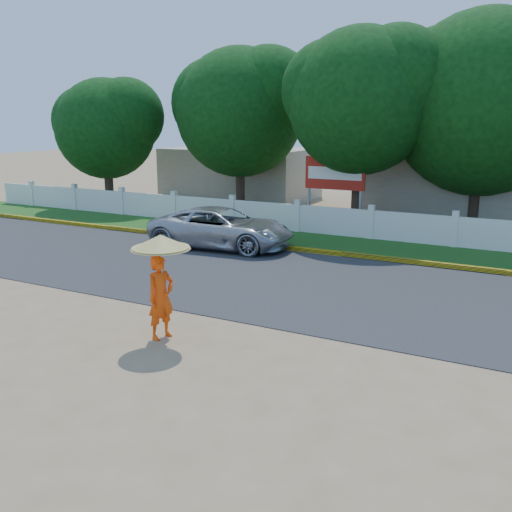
% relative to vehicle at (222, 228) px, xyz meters
% --- Properties ---
extents(ground, '(120.00, 120.00, 0.00)m').
position_rel_vehicle_xyz_m(ground, '(4.21, -7.37, -0.70)').
color(ground, '#9E8460').
rests_on(ground, ground).
extents(road, '(60.00, 7.00, 0.02)m').
position_rel_vehicle_xyz_m(road, '(4.21, -2.87, -0.69)').
color(road, '#38383A').
rests_on(road, ground).
extents(grass_verge, '(60.00, 3.50, 0.03)m').
position_rel_vehicle_xyz_m(grass_verge, '(4.21, 2.38, -0.68)').
color(grass_verge, '#2D601E').
rests_on(grass_verge, ground).
extents(curb, '(40.00, 0.18, 0.16)m').
position_rel_vehicle_xyz_m(curb, '(4.21, 0.68, -0.62)').
color(curb, yellow).
rests_on(curb, ground).
extents(fence, '(40.00, 0.10, 1.10)m').
position_rel_vehicle_xyz_m(fence, '(4.21, 3.83, -0.15)').
color(fence, silver).
rests_on(fence, ground).
extents(building_near, '(10.00, 6.00, 3.20)m').
position_rel_vehicle_xyz_m(building_near, '(7.21, 10.63, 0.90)').
color(building_near, '#B7AD99').
rests_on(building_near, ground).
extents(building_far, '(8.00, 5.00, 2.80)m').
position_rel_vehicle_xyz_m(building_far, '(-5.79, 11.63, 0.70)').
color(building_far, '#B7AD99').
rests_on(building_far, ground).
extents(vehicle, '(5.26, 2.87, 1.40)m').
position_rel_vehicle_xyz_m(vehicle, '(0.00, 0.00, 0.00)').
color(vehicle, '#ACAFB5').
rests_on(vehicle, ground).
extents(monk_with_parasol, '(1.19, 1.19, 2.17)m').
position_rel_vehicle_xyz_m(monk_with_parasol, '(3.37, -7.88, 0.72)').
color(monk_with_parasol, '#FC4D0D').
rests_on(monk_with_parasol, ground).
extents(billboard, '(2.50, 0.13, 2.95)m').
position_rel_vehicle_xyz_m(billboard, '(2.32, 4.92, 1.44)').
color(billboard, gray).
rests_on(billboard, ground).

